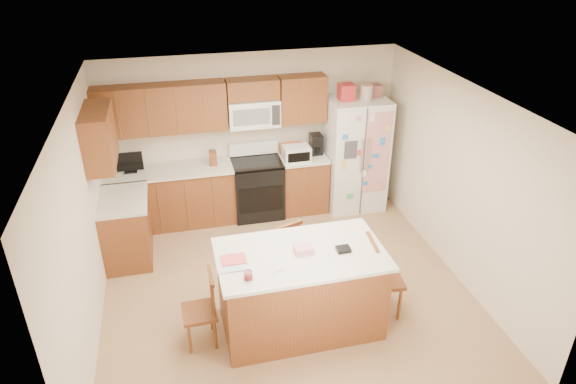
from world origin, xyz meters
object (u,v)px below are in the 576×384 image
object	(u,v)px
windsor_chair_left	(201,311)
windsor_chair_right	(381,279)
stove	(257,187)
windsor_chair_back	(282,254)
refrigerator	(355,153)
island	(300,289)

from	to	relation	value
windsor_chair_left	windsor_chair_right	distance (m)	2.09
windsor_chair_left	stove	bearing A→B (deg)	67.42
stove	windsor_chair_back	xyz separation A→B (m)	(-0.02, -1.85, -0.02)
windsor_chair_left	refrigerator	bearing A→B (deg)	44.08
windsor_chair_left	windsor_chair_back	bearing A→B (deg)	36.59
island	windsor_chair_left	distance (m)	1.11
windsor_chair_back	windsor_chair_right	size ratio (longest dim) A/B	0.95
refrigerator	windsor_chair_right	distance (m)	2.68
island	windsor_chair_back	bearing A→B (deg)	92.05
windsor_chair_back	windsor_chair_right	xyz separation A→B (m)	(1.01, -0.79, 0.02)
stove	refrigerator	bearing A→B (deg)	-2.30
windsor_chair_back	windsor_chair_right	bearing A→B (deg)	-38.24
island	windsor_chair_left	size ratio (longest dim) A/B	2.06
stove	windsor_chair_right	distance (m)	2.82
windsor_chair_back	windsor_chair_right	world-z (taller)	windsor_chair_right
refrigerator	windsor_chair_right	xyz separation A→B (m)	(-0.59, -2.58, -0.44)
windsor_chair_left	island	bearing A→B (deg)	0.56
stove	windsor_chair_back	distance (m)	1.85
island	windsor_chair_right	xyz separation A→B (m)	(0.98, -0.00, -0.02)
stove	windsor_chair_right	size ratio (longest dim) A/B	1.12
refrigerator	windsor_chair_left	world-z (taller)	refrigerator
refrigerator	windsor_chair_right	world-z (taller)	refrigerator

